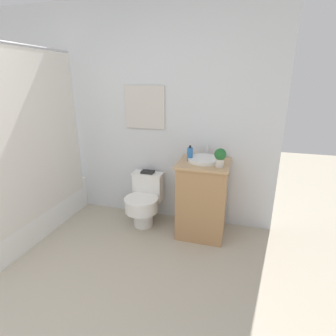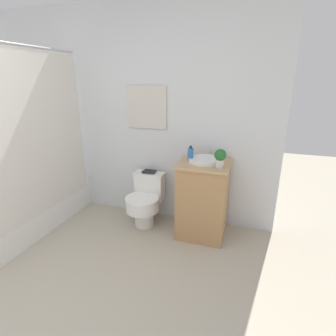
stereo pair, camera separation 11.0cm
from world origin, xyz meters
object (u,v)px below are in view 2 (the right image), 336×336
(book_on_tank, at_px, (149,172))
(sink, at_px, (205,160))
(toilet, at_px, (145,200))
(soap_bottle, at_px, (190,155))
(potted_plant, at_px, (220,157))

(book_on_tank, bearing_deg, sink, -9.98)
(toilet, bearing_deg, soap_bottle, -1.47)
(potted_plant, bearing_deg, toilet, 171.48)
(sink, distance_m, book_on_tank, 0.74)
(sink, height_order, soap_bottle, soap_bottle)
(sink, xyz_separation_m, soap_bottle, (-0.15, -0.03, 0.05))
(toilet, xyz_separation_m, sink, (0.69, 0.02, 0.56))
(soap_bottle, bearing_deg, sink, 11.73)
(book_on_tank, bearing_deg, toilet, -90.00)
(toilet, relative_size, soap_bottle, 3.60)
(toilet, relative_size, book_on_tank, 4.07)
(soap_bottle, height_order, potted_plant, potted_plant)
(toilet, height_order, soap_bottle, soap_bottle)
(potted_plant, bearing_deg, sink, 139.38)
(potted_plant, distance_m, book_on_tank, 0.96)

